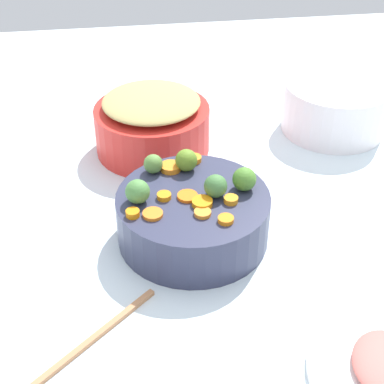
{
  "coord_description": "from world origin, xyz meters",
  "views": [
    {
      "loc": [
        0.12,
        0.78,
        0.73
      ],
      "look_at": [
        0.0,
        -0.05,
        0.13
      ],
      "focal_mm": 54.61,
      "sensor_mm": 36.0,
      "label": 1
    }
  ],
  "objects_px": {
    "wooden_spoon": "(37,383)",
    "casserole_dish": "(335,107)",
    "serving_bowl_carrots": "(192,217)",
    "metal_pot": "(152,129)"
  },
  "relations": [
    {
      "from": "casserole_dish",
      "to": "wooden_spoon",
      "type": "bearing_deg",
      "value": 44.4
    },
    {
      "from": "serving_bowl_carrots",
      "to": "wooden_spoon",
      "type": "bearing_deg",
      "value": 47.69
    },
    {
      "from": "serving_bowl_carrots",
      "to": "wooden_spoon",
      "type": "height_order",
      "value": "serving_bowl_carrots"
    },
    {
      "from": "metal_pot",
      "to": "wooden_spoon",
      "type": "xyz_separation_m",
      "value": [
        0.22,
        0.62,
        -0.05
      ]
    },
    {
      "from": "serving_bowl_carrots",
      "to": "metal_pot",
      "type": "bearing_deg",
      "value": -82.39
    },
    {
      "from": "wooden_spoon",
      "to": "casserole_dish",
      "type": "distance_m",
      "value": 0.93
    },
    {
      "from": "serving_bowl_carrots",
      "to": "metal_pot",
      "type": "height_order",
      "value": "metal_pot"
    },
    {
      "from": "metal_pot",
      "to": "casserole_dish",
      "type": "distance_m",
      "value": 0.44
    },
    {
      "from": "serving_bowl_carrots",
      "to": "casserole_dish",
      "type": "bearing_deg",
      "value": -138.03
    },
    {
      "from": "serving_bowl_carrots",
      "to": "casserole_dish",
      "type": "distance_m",
      "value": 0.54
    }
  ]
}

